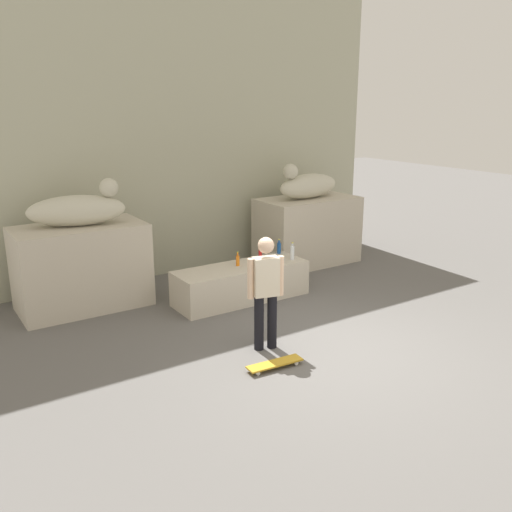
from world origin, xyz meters
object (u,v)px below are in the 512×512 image
(skater, at_px, (266,288))
(bottle_clear, at_px, (292,252))
(skateboard, at_px, (275,364))
(statue_reclining_right, at_px, (307,185))
(statue_reclining_left, at_px, (79,209))
(bottle_red, at_px, (260,252))
(bottle_blue, at_px, (279,248))
(bottle_orange, at_px, (238,260))

(skater, xyz_separation_m, bottle_clear, (1.80, 1.76, -0.15))
(skateboard, bearing_deg, bottle_clear, 53.02)
(bottle_clear, bearing_deg, statue_reclining_right, 44.16)
(statue_reclining_left, bearing_deg, skater, -48.57)
(skateboard, bearing_deg, bottle_red, 63.92)
(bottle_red, bearing_deg, statue_reclining_right, 27.71)
(bottle_red, bearing_deg, skater, -122.04)
(bottle_blue, xyz_separation_m, bottle_clear, (-0.04, -0.48, 0.02))
(skater, distance_m, bottle_orange, 2.12)
(skateboard, bearing_deg, bottle_blue, 57.66)
(bottle_orange, bearing_deg, bottle_clear, -11.93)
(statue_reclining_left, height_order, bottle_red, statue_reclining_left)
(bottle_blue, xyz_separation_m, bottle_red, (-0.49, -0.08, 0.01))
(bottle_blue, distance_m, bottle_clear, 0.48)
(skateboard, xyz_separation_m, bottle_clear, (2.04, 2.34, 0.71))
(skater, relative_size, bottle_blue, 5.95)
(bottle_blue, height_order, bottle_clear, bottle_clear)
(bottle_red, distance_m, bottle_clear, 0.60)
(bottle_orange, bearing_deg, bottle_blue, 13.23)
(skater, bearing_deg, skateboard, -97.62)
(bottle_blue, height_order, bottle_red, bottle_red)
(statue_reclining_left, xyz_separation_m, bottle_orange, (2.41, -1.15, -1.00))
(skateboard, distance_m, bottle_blue, 3.57)
(statue_reclining_left, relative_size, skater, 1.01)
(bottle_blue, xyz_separation_m, bottle_orange, (-1.09, -0.26, -0.01))
(skateboard, height_order, bottle_orange, bottle_orange)
(statue_reclining_left, bearing_deg, bottle_red, -4.47)
(statue_reclining_left, distance_m, skateboard, 4.31)
(statue_reclining_left, relative_size, bottle_clear, 5.15)
(statue_reclining_right, height_order, bottle_red, statue_reclining_right)
(bottle_orange, bearing_deg, skateboard, -111.12)
(skateboard, relative_size, bottle_blue, 2.89)
(statue_reclining_right, relative_size, bottle_orange, 6.51)
(statue_reclining_left, bearing_deg, bottle_clear, -8.16)
(statue_reclining_left, relative_size, bottle_blue, 6.01)
(statue_reclining_left, height_order, bottle_blue, statue_reclining_left)
(statue_reclining_right, xyz_separation_m, bottle_blue, (-1.38, -0.90, -0.99))
(statue_reclining_right, relative_size, bottle_blue, 5.91)
(bottle_blue, distance_m, bottle_orange, 1.12)
(skater, bearing_deg, bottle_clear, 59.38)
(bottle_blue, height_order, bottle_orange, bottle_blue)
(statue_reclining_left, relative_size, bottle_red, 5.78)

